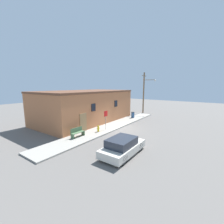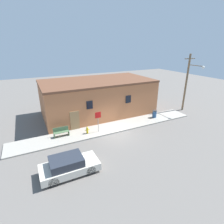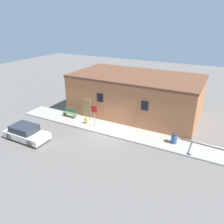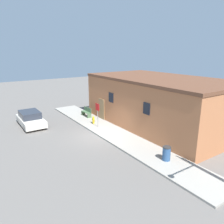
% 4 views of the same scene
% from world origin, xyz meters
% --- Properties ---
extents(ground_plane, '(80.00, 80.00, 0.00)m').
position_xyz_m(ground_plane, '(0.00, 0.00, 0.00)').
color(ground_plane, '#66605B').
extents(sidewalk, '(20.99, 2.61, 0.13)m').
position_xyz_m(sidewalk, '(0.00, 1.30, 0.06)').
color(sidewalk, '#9E998E').
rests_on(sidewalk, ground).
extents(brick_building, '(14.05, 7.64, 4.52)m').
position_xyz_m(brick_building, '(0.52, 6.36, 2.26)').
color(brick_building, '#B26B42').
rests_on(brick_building, ground).
extents(fire_hydrant, '(0.44, 0.21, 0.72)m').
position_xyz_m(fire_hydrant, '(-2.79, 1.12, 0.49)').
color(fire_hydrant, gold).
rests_on(fire_hydrant, sidewalk).
extents(stop_sign, '(0.64, 0.06, 2.22)m').
position_xyz_m(stop_sign, '(-1.63, 0.93, 1.67)').
color(stop_sign, gray).
rests_on(stop_sign, sidewalk).
extents(bench, '(1.50, 0.44, 0.94)m').
position_xyz_m(bench, '(-5.33, 1.71, 0.58)').
color(bench, '#4C6B47').
rests_on(bench, sidewalk).
extents(trash_bin, '(0.53, 0.53, 0.92)m').
position_xyz_m(trash_bin, '(6.21, 1.43, 0.59)').
color(trash_bin, '#2D517F').
rests_on(trash_bin, sidewalk).
extents(parked_car, '(4.14, 1.89, 1.36)m').
position_xyz_m(parked_car, '(-5.89, -3.94, 0.66)').
color(parked_car, black).
rests_on(parked_car, ground).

